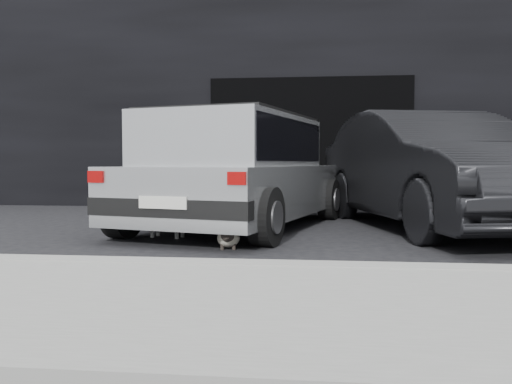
# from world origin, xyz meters

# --- Properties ---
(ground) EXTENTS (80.00, 80.00, 0.00)m
(ground) POSITION_xyz_m (0.00, 0.00, 0.00)
(ground) COLOR black
(ground) RESTS_ON ground
(building_facade) EXTENTS (34.00, 4.00, 5.00)m
(building_facade) POSITION_xyz_m (1.00, 6.00, 2.50)
(building_facade) COLOR black
(building_facade) RESTS_ON ground
(garage_opening) EXTENTS (4.00, 0.10, 2.60)m
(garage_opening) POSITION_xyz_m (1.00, 3.99, 1.30)
(garage_opening) COLOR black
(garage_opening) RESTS_ON ground
(curb) EXTENTS (18.00, 0.25, 0.12)m
(curb) POSITION_xyz_m (1.00, -2.60, 0.06)
(curb) COLOR gray
(curb) RESTS_ON ground
(sidewalk) EXTENTS (18.00, 2.20, 0.11)m
(sidewalk) POSITION_xyz_m (1.00, -3.80, 0.06)
(sidewalk) COLOR gray
(sidewalk) RESTS_ON ground
(silver_hatchback) EXTENTS (2.91, 4.60, 1.57)m
(silver_hatchback) POSITION_xyz_m (0.05, 0.54, 0.86)
(silver_hatchback) COLOR silver
(silver_hatchback) RESTS_ON ground
(second_car) EXTENTS (2.89, 5.23, 1.63)m
(second_car) POSITION_xyz_m (2.70, 0.78, 0.82)
(second_car) COLOR black
(second_car) RESTS_ON ground
(cat_siamese) EXTENTS (0.31, 0.73, 0.25)m
(cat_siamese) POSITION_xyz_m (0.21, -1.21, 0.11)
(cat_siamese) COLOR beige
(cat_siamese) RESTS_ON ground
(cat_white) EXTENTS (0.84, 0.41, 0.40)m
(cat_white) POSITION_xyz_m (-0.64, -0.47, 0.19)
(cat_white) COLOR silver
(cat_white) RESTS_ON ground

